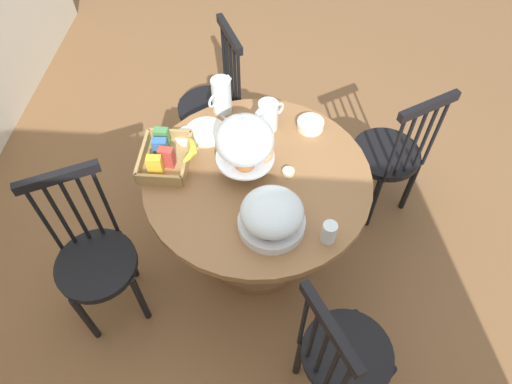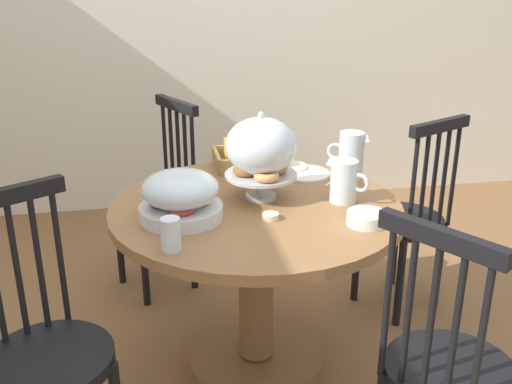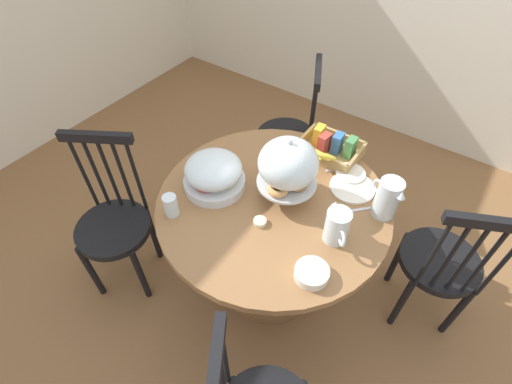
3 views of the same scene
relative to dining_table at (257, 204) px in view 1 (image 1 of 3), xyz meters
The scene contains 19 objects.
ground_plane 0.52m from the dining_table, 48.92° to the left, with size 10.00×10.00×0.00m, color brown.
dining_table is the anchor object (origin of this frame).
windsor_chair_near_window 0.86m from the dining_table, 150.59° to the right, with size 0.46×0.46×0.97m.
windsor_chair_by_cabinet 0.86m from the dining_table, 59.36° to the right, with size 0.46×0.46×0.97m.
windsor_chair_facing_door 0.86m from the dining_table, 23.42° to the left, with size 0.44×0.44×0.97m.
windsor_chair_far_side 0.86m from the dining_table, 115.02° to the left, with size 0.45×0.45×0.97m.
pastry_stand_with_dome 0.43m from the dining_table, 63.24° to the left, with size 0.28×0.28×0.34m.
fruit_platter_covered 0.44m from the dining_table, 164.14° to the right, with size 0.30×0.30×0.18m.
orange_juice_pitcher 0.60m from the dining_table, 26.29° to the left, with size 0.17×0.12×0.20m.
milk_pitcher 0.46m from the dining_table, ahead, with size 0.14×0.15×0.17m.
cereal_basket 0.53m from the dining_table, 82.46° to the left, with size 0.32×0.30×0.12m.
china_plate_large 0.46m from the dining_table, 46.93° to the left, with size 0.22×0.22×0.01m, color white.
china_plate_small 0.50m from the dining_table, 58.58° to the left, with size 0.15×0.15×0.01m, color white.
cereal_bowl 0.50m from the dining_table, 36.21° to the right, with size 0.14×0.14×0.04m, color white.
drinking_glass 0.55m from the dining_table, 135.63° to the right, with size 0.06×0.06×0.11m, color silver.
butter_dish 0.29m from the dining_table, 80.47° to the right, with size 0.06×0.06×0.02m, color beige.
table_knife 0.48m from the dining_table, 66.37° to the left, with size 0.17×0.01×0.01m, color silver.
dinner_fork 0.49m from the dining_table, 70.13° to the left, with size 0.17×0.01×0.01m, color silver.
soup_spoon 0.48m from the dining_table, 27.49° to the left, with size 0.17×0.01×0.01m, color silver.
Camera 1 is at (-1.51, -0.19, 2.47)m, focal length 32.48 mm.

